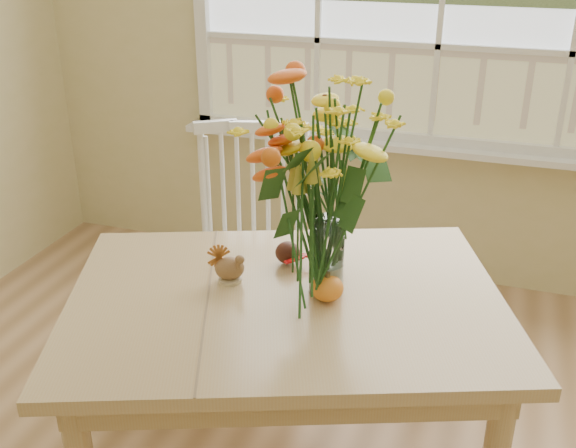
% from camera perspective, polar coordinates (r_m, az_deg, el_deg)
% --- Properties ---
extents(dining_table, '(1.49, 1.28, 0.67)m').
position_cam_1_polar(dining_table, '(2.00, -0.18, -8.34)').
color(dining_table, tan).
rests_on(dining_table, floor).
extents(windsor_chair, '(0.53, 0.52, 0.94)m').
position_cam_1_polar(windsor_chair, '(2.65, -3.11, -1.00)').
color(windsor_chair, white).
rests_on(windsor_chair, floor).
extents(flower_vase, '(0.47, 0.47, 0.56)m').
position_cam_1_polar(flower_vase, '(1.84, 3.46, 3.50)').
color(flower_vase, white).
rests_on(flower_vase, dining_table).
extents(pumpkin, '(0.09, 0.09, 0.07)m').
position_cam_1_polar(pumpkin, '(1.92, 3.33, -5.53)').
color(pumpkin, orange).
rests_on(pumpkin, dining_table).
extents(turkey_figurine, '(0.11, 0.10, 0.11)m').
position_cam_1_polar(turkey_figurine, '(2.02, -4.96, -3.76)').
color(turkey_figurine, '#CCB78C').
rests_on(turkey_figurine, dining_table).
extents(dark_gourd, '(0.13, 0.10, 0.07)m').
position_cam_1_polar(dark_gourd, '(2.11, -0.04, -2.52)').
color(dark_gourd, '#38160F').
rests_on(dark_gourd, dining_table).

